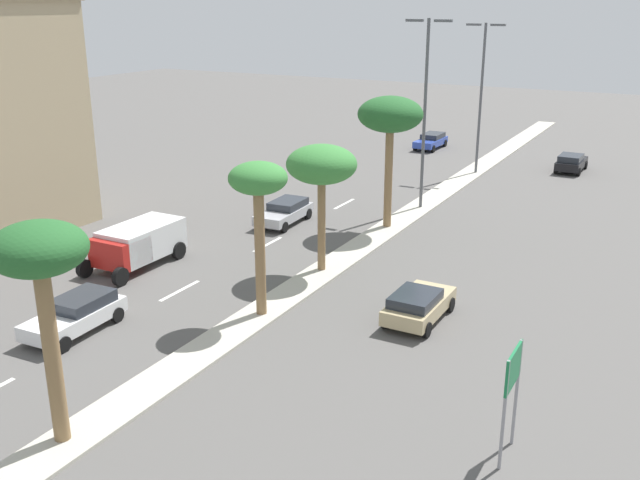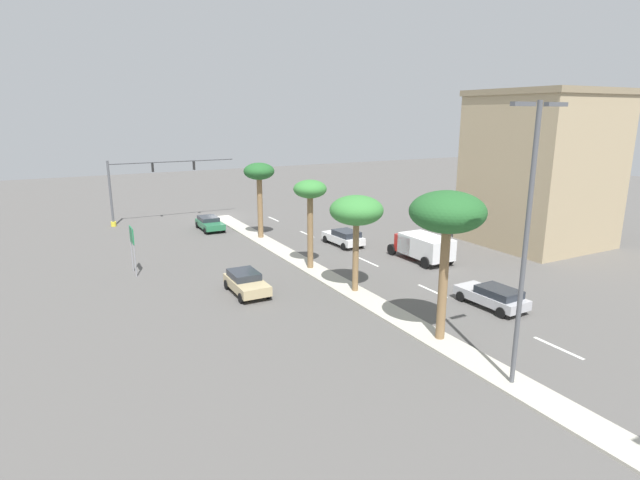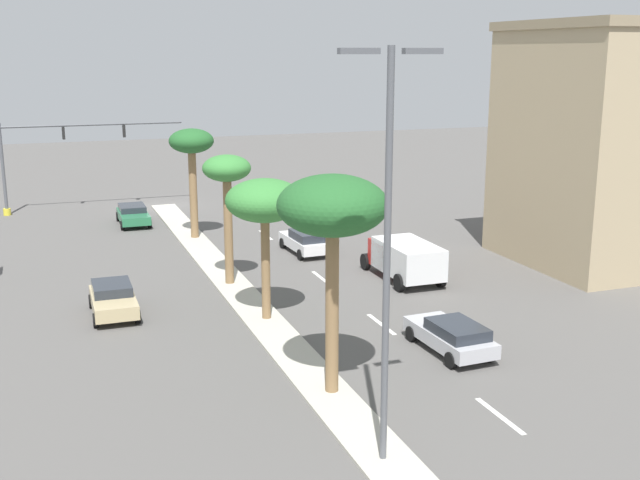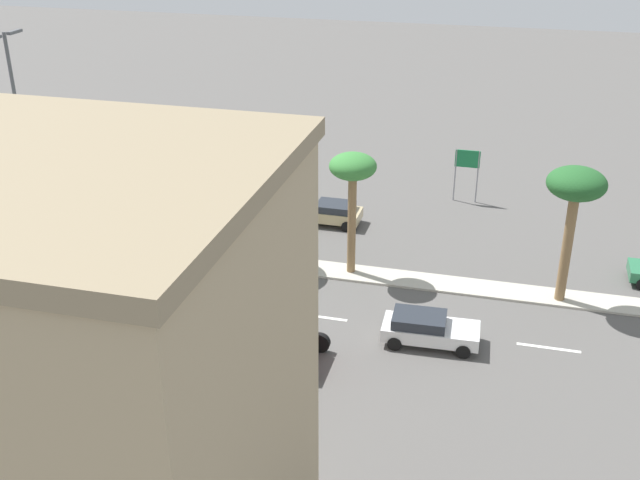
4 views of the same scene
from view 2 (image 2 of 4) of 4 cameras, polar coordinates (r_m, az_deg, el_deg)
ground_plane at (r=30.87m, az=6.52°, el=-7.49°), size 160.00×160.00×0.00m
median_curb at (r=24.77m, az=18.59°, el=-13.69°), size 1.80×79.87×0.12m
lane_stripe_right at (r=56.00m, az=-5.26°, el=2.37°), size 0.20×2.80×0.01m
lane_stripe_inboard at (r=48.74m, az=-1.49°, el=0.67°), size 0.20×2.80×0.01m
lane_stripe_center at (r=39.82m, az=5.45°, el=-2.47°), size 0.20×2.80×0.01m
lane_stripe_left at (r=34.08m, az=12.55°, el=-5.63°), size 0.20×2.80×0.01m
lane_stripe_trailing at (r=28.22m, az=25.27°, el=-10.94°), size 0.20×2.80×0.01m
traffic_signal_gantry at (r=56.03m, az=-19.56°, el=6.04°), size 13.28×0.53×6.74m
directional_road_sign at (r=38.46m, az=-20.45°, el=-0.01°), size 0.10×1.58×3.48m
commercial_building at (r=48.33m, az=23.61°, el=7.39°), size 10.18×10.18×13.27m
palm_tree_right at (r=46.36m, az=-6.89°, el=7.29°), size 2.78×2.78×6.90m
palm_tree_mid at (r=36.60m, az=-1.13°, el=5.19°), size 2.42×2.42×6.57m
palm_tree_near at (r=31.75m, az=4.13°, el=3.21°), size 3.39×3.39×6.24m
palm_tree_trailing at (r=25.14m, az=14.17°, el=2.76°), size 3.71×3.71×7.60m
street_lamp_inboard at (r=21.65m, az=22.34°, el=1.10°), size 2.90×0.24×11.67m
sedan_green_left at (r=51.66m, az=-12.35°, el=1.90°), size 2.05×4.37×1.28m
sedan_white_center at (r=44.45m, az=2.71°, el=0.33°), size 2.13×4.39×1.41m
sedan_silver_near at (r=32.05m, az=18.93°, el=-5.99°), size 2.11×4.47×1.32m
sedan_tan_inboard at (r=33.01m, az=-8.34°, el=-4.74°), size 2.02×4.09×1.36m
box_truck at (r=40.59m, az=11.45°, el=-0.63°), size 2.58×5.48×2.05m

